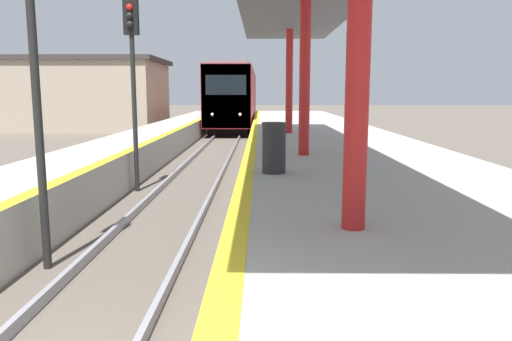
{
  "coord_description": "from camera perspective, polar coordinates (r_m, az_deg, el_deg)",
  "views": [
    {
      "loc": [
        1.94,
        -2.63,
        2.57
      ],
      "look_at": [
        1.72,
        18.64,
        -0.77
      ],
      "focal_mm": 35.0,
      "sensor_mm": 36.0,
      "label": 1
    }
  ],
  "objects": [
    {
      "name": "signal_mid",
      "position": [
        13.25,
        -13.94,
        12.25
      ],
      "size": [
        0.36,
        0.31,
        4.89
      ],
      "color": "black",
      "rests_on": "ground"
    },
    {
      "name": "signal_near",
      "position": [
        7.72,
        -24.27,
        14.32
      ],
      "size": [
        0.36,
        0.31,
        4.89
      ],
      "color": "black",
      "rests_on": "ground"
    },
    {
      "name": "train",
      "position": [
        38.73,
        -2.3,
        8.41
      ],
      "size": [
        2.79,
        22.19,
        4.38
      ],
      "color": "black",
      "rests_on": "ground"
    },
    {
      "name": "trash_bin",
      "position": [
        9.68,
        2.07,
        2.62
      ],
      "size": [
        0.48,
        0.48,
        0.98
      ],
      "color": "#262628",
      "rests_on": "platform_right"
    },
    {
      "name": "station_building",
      "position": [
        37.71,
        -20.38,
        8.21
      ],
      "size": [
        13.01,
        8.17,
        4.88
      ],
      "color": "tan",
      "rests_on": "ground"
    }
  ]
}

